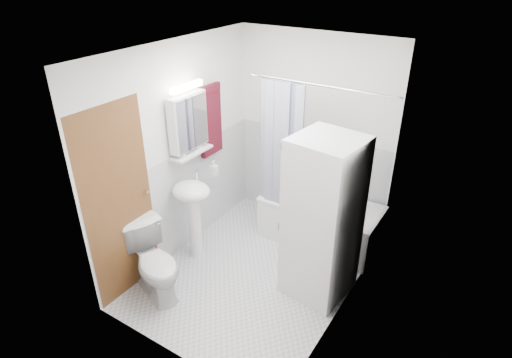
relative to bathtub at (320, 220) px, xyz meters
The scene contains 20 objects.
floor 1.02m from the bathtub, 110.06° to the right, with size 2.60×2.60×0.00m, color silver.
room_walls 1.54m from the bathtub, 110.06° to the right, with size 2.60×2.60×2.60m.
wainscot 0.77m from the bathtub, 118.18° to the right, with size 1.98×2.58×2.58m.
door 2.08m from the bathtub, 131.18° to the right, with size 0.05×2.00×2.00m.
bathtub is the anchor object (origin of this frame).
tub_spout 0.68m from the bathtub, 58.78° to the left, with size 0.04×0.04×0.12m, color silver.
curtain_rod 1.73m from the bathtub, 90.00° to the right, with size 0.02×0.02×1.58m, color silver.
shower_curtain 1.08m from the bathtub, 146.76° to the right, with size 0.55×0.02×1.45m.
sink 1.55m from the bathtub, 136.85° to the right, with size 0.44×0.37×1.04m.
medicine_cabinet 1.96m from the bathtub, 146.54° to the right, with size 0.13×0.50×0.71m.
shelf 1.73m from the bathtub, 146.22° to the right, with size 0.18×0.54×0.03m, color silver.
shower_caddy 0.95m from the bathtub, 52.00° to the left, with size 0.22×0.06×0.02m, color silver.
towel 1.76m from the bathtub, 162.54° to the right, with size 0.07×0.35×0.85m.
washer_dryer 1.02m from the bathtub, 66.35° to the right, with size 0.68×0.67×1.70m.
toilet 2.00m from the bathtub, 121.20° to the right, with size 0.42×0.75×0.73m, color white.
soap_pump 1.40m from the bathtub, 147.36° to the right, with size 0.08×0.17×0.08m, color gray.
shelf_bottle 1.83m from the bathtub, 141.65° to the right, with size 0.07×0.18×0.07m, color gray.
shelf_cup 1.71m from the bathtub, 150.27° to the right, with size 0.10×0.09×0.10m, color gray.
shampoo_a 0.98m from the bathtub, 87.49° to the left, with size 0.13×0.17×0.13m, color gray.
shampoo_b 0.97m from the bathtub, 67.27° to the left, with size 0.08×0.21×0.08m, color #2B5DAE.
Camera 1 is at (1.99, -3.12, 3.14)m, focal length 30.00 mm.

